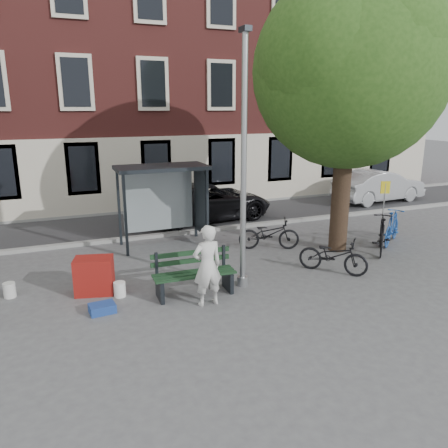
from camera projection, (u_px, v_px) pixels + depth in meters
The scene contains 21 objects.
ground at pixel (242, 285), 11.13m from camera, with size 90.00×90.00×0.00m, color #4C4C4F.
road at pixel (170, 221), 17.39m from camera, with size 40.00×4.00×0.01m, color #28282B.
curb_near at pixel (185, 232), 15.59m from camera, with size 40.00×0.25×0.12m, color gray.
curb_far at pixel (158, 209), 19.17m from camera, with size 40.00×0.25×0.12m, color gray.
building_row at pixel (132, 51), 20.94m from camera, with size 30.00×8.00×14.00m, color maroon.
lamppost at pixel (244, 177), 10.40m from camera, with size 0.28×0.35×6.11m.
tree_right at pixel (353, 63), 12.36m from camera, with size 5.76×5.60×8.20m.
bus_shelter at pixel (173, 186), 14.08m from camera, with size 2.85×1.45×2.62m.
painter at pixel (207, 266), 9.81m from camera, with size 0.69×0.45×1.89m, color silver.
bench at pixel (194, 275), 10.52m from camera, with size 2.00×0.72×1.02m.
bike_a at pixel (269, 234), 13.84m from camera, with size 0.67×1.92×1.01m, color black.
bike_b at pixel (392, 227), 14.40m from camera, with size 0.53×1.88×1.13m, color #1C489A.
bike_c at pixel (333, 255), 11.86m from camera, with size 0.66×1.88×0.99m, color black.
bike_d at pixel (382, 234), 13.52m from camera, with size 0.55×1.96×1.18m, color black.
car_dark at pixel (207, 201), 17.45m from camera, with size 2.45×5.32×1.48m, color black.
car_silver at pixel (379, 186), 20.78m from camera, with size 1.61×4.61×1.52m, color #A5A7AD.
red_stand at pixel (94, 276), 10.56m from camera, with size 0.90×0.60×0.90m, color maroon.
blue_crate at pixel (102, 308), 9.63m from camera, with size 0.55×0.40×0.20m, color navy.
bucket_b at pixel (120, 289), 10.43m from camera, with size 0.28×0.28×0.36m, color white.
bucket_c at pixel (9, 290), 10.39m from camera, with size 0.28×0.28×0.36m, color silver.
notice_sign at pixel (384, 196), 15.27m from camera, with size 0.32×0.14×1.90m.
Camera 1 is at (-4.32, -9.41, 4.40)m, focal length 35.00 mm.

